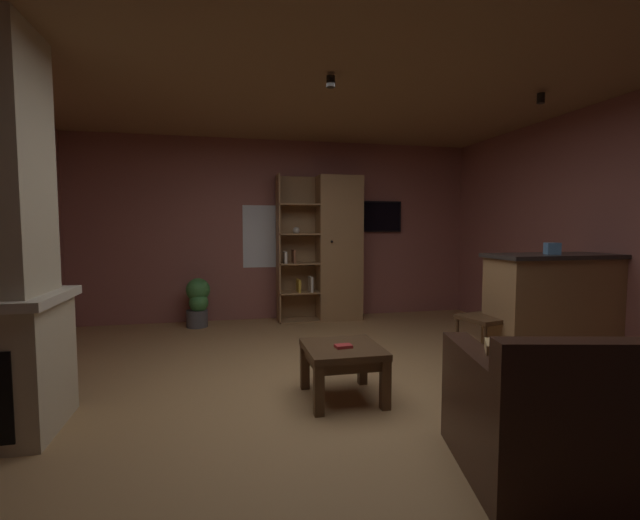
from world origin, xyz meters
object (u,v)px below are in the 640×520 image
object	(u,v)px
tissue_box	(552,249)
table_book_0	(343,346)
dining_chair	(491,310)
wall_mounted_tv	(375,217)
potted_floor_plant	(198,301)
kitchen_bar_counter	(565,308)
leather_couch	(604,424)
coffee_table	(343,357)
bookshelf_cabinet	(333,249)

from	to	relation	value
tissue_box	table_book_0	distance (m)	2.31
dining_chair	wall_mounted_tv	bearing A→B (deg)	96.08
potted_floor_plant	kitchen_bar_counter	bearing A→B (deg)	-33.81
table_book_0	wall_mounted_tv	size ratio (longest dim) A/B	0.15
leather_couch	coffee_table	bearing A→B (deg)	127.81
coffee_table	wall_mounted_tv	size ratio (longest dim) A/B	0.75
tissue_box	wall_mounted_tv	distance (m)	2.90
kitchen_bar_counter	tissue_box	world-z (taller)	tissue_box
potted_floor_plant	bookshelf_cabinet	bearing A→B (deg)	2.94
tissue_box	dining_chair	bearing A→B (deg)	160.64
dining_chair	potted_floor_plant	size ratio (longest dim) A/B	1.41
leather_couch	wall_mounted_tv	world-z (taller)	wall_mounted_tv
kitchen_bar_counter	potted_floor_plant	bearing A→B (deg)	146.19
coffee_table	dining_chair	size ratio (longest dim) A/B	0.67
leather_couch	wall_mounted_tv	xyz separation A→B (m)	(0.31, 4.47, 1.20)
bookshelf_cabinet	leather_couch	xyz separation A→B (m)	(0.39, -4.26, -0.72)
tissue_box	coffee_table	bearing A→B (deg)	-170.93
table_book_0	kitchen_bar_counter	bearing A→B (deg)	10.54
wall_mounted_tv	coffee_table	bearing A→B (deg)	-113.73
bookshelf_cabinet	potted_floor_plant	distance (m)	2.01
kitchen_bar_counter	tissue_box	size ratio (longest dim) A/B	12.91
coffee_table	potted_floor_plant	bearing A→B (deg)	113.74
leather_couch	potted_floor_plant	world-z (taller)	leather_couch
coffee_table	table_book_0	bearing A→B (deg)	-99.11
wall_mounted_tv	bookshelf_cabinet	bearing A→B (deg)	-163.39
tissue_box	dining_chair	world-z (taller)	tissue_box
kitchen_bar_counter	table_book_0	distance (m)	2.42
coffee_table	dining_chair	world-z (taller)	dining_chair
kitchen_bar_counter	leather_couch	world-z (taller)	kitchen_bar_counter
bookshelf_cabinet	wall_mounted_tv	size ratio (longest dim) A/B	2.51
dining_chair	potted_floor_plant	bearing A→B (deg)	141.57
table_book_0	dining_chair	distance (m)	1.75
bookshelf_cabinet	dining_chair	distance (m)	2.62
dining_chair	wall_mounted_tv	world-z (taller)	wall_mounted_tv
leather_couch	dining_chair	world-z (taller)	dining_chair
tissue_box	leather_couch	bearing A→B (deg)	-122.75
kitchen_bar_counter	tissue_box	xyz separation A→B (m)	(-0.21, -0.05, 0.59)
bookshelf_cabinet	coffee_table	bearing A→B (deg)	-102.87
tissue_box	wall_mounted_tv	bearing A→B (deg)	105.81
kitchen_bar_counter	table_book_0	size ratio (longest dim) A/B	12.29
kitchen_bar_counter	potted_floor_plant	size ratio (longest dim) A/B	2.37
coffee_table	table_book_0	size ratio (longest dim) A/B	4.91
wall_mounted_tv	dining_chair	bearing A→B (deg)	-83.92
dining_chair	tissue_box	bearing A→B (deg)	-19.36
kitchen_bar_counter	dining_chair	size ratio (longest dim) A/B	1.68
coffee_table	dining_chair	xyz separation A→B (m)	(1.64, 0.52, 0.20)
kitchen_bar_counter	coffee_table	xyz separation A→B (m)	(-2.37, -0.39, -0.21)
dining_chair	potted_floor_plant	distance (m)	3.68
bookshelf_cabinet	coffee_table	xyz separation A→B (m)	(-0.66, -2.90, -0.69)
tissue_box	wall_mounted_tv	size ratio (longest dim) A/B	0.15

